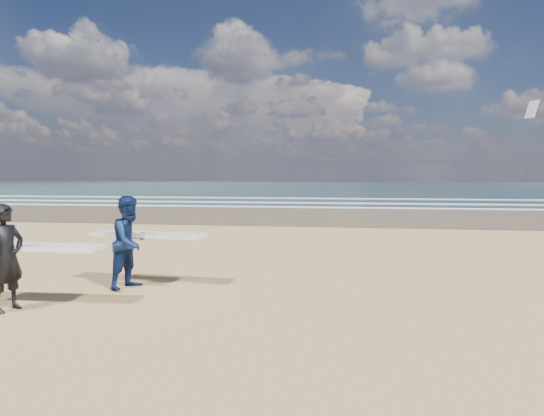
# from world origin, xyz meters

# --- Properties ---
(ocean) EXTENTS (220.00, 100.00, 0.02)m
(ocean) POSITION_xyz_m (20.00, 72.00, 0.01)
(ocean) COLOR #162B32
(ocean) RESTS_ON ground
(surfer_near) EXTENTS (2.22, 0.99, 1.64)m
(surfer_near) POSITION_xyz_m (0.58, -0.33, 0.84)
(surfer_near) COLOR black
(surfer_near) RESTS_ON ground
(surfer_far) EXTENTS (2.24, 1.23, 1.69)m
(surfer_far) POSITION_xyz_m (1.76, 1.33, 0.85)
(surfer_far) COLOR #0C1B44
(surfer_far) RESTS_ON ground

